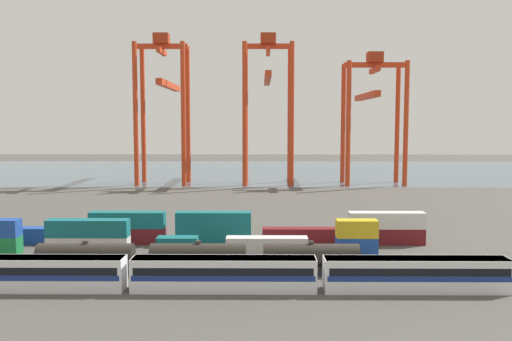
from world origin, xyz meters
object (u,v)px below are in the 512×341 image
(shipping_container_2, at_px, (88,245))
(shipping_container_11, at_px, (128,236))
(gantry_crane_west, at_px, (164,96))
(gantry_crane_central, at_px, (268,94))
(shipping_container_6, at_px, (356,246))
(gantry_crane_east, at_px, (372,105))
(freight_tank_row, at_px, (198,258))
(shipping_container_5, at_px, (267,246))
(passenger_train, at_px, (224,272))

(shipping_container_2, relative_size, shipping_container_11, 1.00)
(shipping_container_2, distance_m, shipping_container_11, 8.02)
(gantry_crane_west, relative_size, gantry_crane_central, 1.00)
(shipping_container_6, xyz_separation_m, gantry_crane_east, (21.78, 94.88, 23.97))
(freight_tank_row, distance_m, shipping_container_2, 20.30)
(shipping_container_5, height_order, gantry_crane_central, gantry_crane_central)
(gantry_crane_west, bearing_deg, shipping_container_6, -64.39)
(shipping_container_11, relative_size, gantry_crane_central, 0.25)
(gantry_crane_central, bearing_deg, freight_tank_row, -95.67)
(freight_tank_row, height_order, shipping_container_6, freight_tank_row)
(shipping_container_2, height_order, gantry_crane_east, gantry_crane_east)
(shipping_container_6, bearing_deg, shipping_container_5, 180.00)
(shipping_container_6, bearing_deg, passenger_train, -137.12)
(passenger_train, distance_m, shipping_container_5, 17.97)
(freight_tank_row, height_order, gantry_crane_central, gantry_crane_central)
(gantry_crane_east, bearing_deg, shipping_container_6, -102.93)
(gantry_crane_west, bearing_deg, gantry_crane_east, -0.10)
(gantry_crane_central, bearing_deg, shipping_container_6, -82.90)
(gantry_crane_west, xyz_separation_m, gantry_crane_central, (33.65, 0.36, 0.58))
(shipping_container_11, height_order, gantry_crane_west, gantry_crane_west)
(gantry_crane_west, distance_m, gantry_crane_east, 67.38)
(shipping_container_11, xyz_separation_m, gantry_crane_east, (57.53, 88.04, 23.97))
(freight_tank_row, distance_m, shipping_container_5, 13.55)
(shipping_container_6, xyz_separation_m, shipping_container_11, (-35.75, 6.84, 0.00))
(shipping_container_2, height_order, shipping_container_5, same)
(gantry_crane_east, bearing_deg, gantry_crane_central, 179.19)
(shipping_container_2, relative_size, gantry_crane_east, 0.29)
(passenger_train, relative_size, shipping_container_2, 5.46)
(passenger_train, xyz_separation_m, shipping_container_2, (-21.43, 17.19, -0.84))
(shipping_container_2, height_order, gantry_crane_west, gantry_crane_west)
(shipping_container_2, relative_size, gantry_crane_central, 0.25)
(freight_tank_row, bearing_deg, shipping_container_11, 128.40)
(freight_tank_row, relative_size, shipping_container_2, 3.44)
(gantry_crane_east, bearing_deg, passenger_train, -109.77)
(freight_tank_row, height_order, gantry_crane_west, gantry_crane_west)
(freight_tank_row, xyz_separation_m, shipping_container_11, (-13.42, 16.93, -0.70))
(shipping_container_2, distance_m, shipping_container_6, 39.94)
(freight_tank_row, bearing_deg, gantry_crane_east, 67.20)
(shipping_container_5, relative_size, shipping_container_11, 1.00)
(shipping_container_5, bearing_deg, gantry_crane_east, 69.70)
(shipping_container_11, bearing_deg, shipping_container_2, -121.45)
(passenger_train, bearing_deg, gantry_crane_central, 86.63)
(shipping_container_6, relative_size, gantry_crane_east, 0.14)
(shipping_container_6, bearing_deg, shipping_container_11, 169.17)
(gantry_crane_west, relative_size, gantry_crane_east, 1.14)
(shipping_container_11, relative_size, gantry_crane_west, 0.25)
(freight_tank_row, bearing_deg, gantry_crane_central, 84.33)
(freight_tank_row, distance_m, gantry_crane_central, 109.33)
(shipping_container_2, distance_m, shipping_container_5, 26.63)
(freight_tank_row, height_order, shipping_container_11, freight_tank_row)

